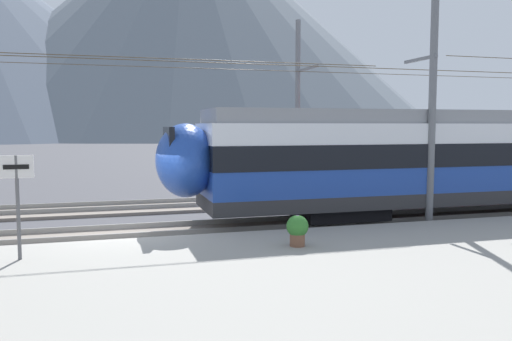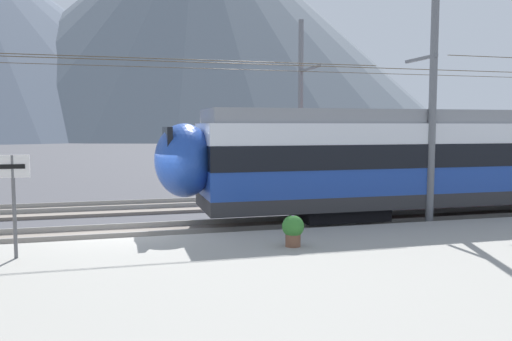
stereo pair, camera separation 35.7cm
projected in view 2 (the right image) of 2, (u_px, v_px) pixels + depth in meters
ground_plane at (133, 242)px, 14.74m from camera, size 400.00×400.00×0.00m
platform_slab at (140, 296)px, 9.50m from camera, size 120.00×8.53×0.39m
track_near at (132, 234)px, 15.50m from camera, size 120.00×3.00×0.28m
track_far at (129, 208)px, 20.54m from camera, size 120.00×3.00×0.28m
train_near_platform at (509, 156)px, 18.74m from camera, size 25.12×2.95×4.27m
catenary_mast_mid at (431, 109)px, 16.23m from camera, size 41.22×1.75×7.43m
catenary_mast_far_side at (302, 105)px, 24.25m from camera, size 41.22×2.54×8.27m
platform_sign at (13, 183)px, 11.30m from camera, size 0.70×0.08×2.30m
potted_plant_platform_edge at (293, 228)px, 12.54m from camera, size 0.54×0.54×0.77m
mountain_central_peak at (197, 22)px, 177.57m from camera, size 170.22×170.22×78.44m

